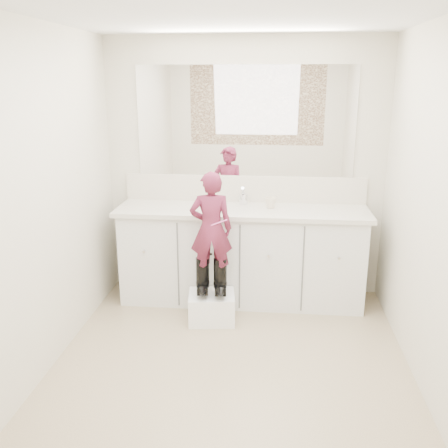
# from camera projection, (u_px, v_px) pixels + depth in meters

# --- Properties ---
(floor) EXTENTS (3.00, 3.00, 0.00)m
(floor) POSITION_uv_depth(u_px,v_px,m) (230.00, 370.00, 3.60)
(floor) COLOR #8F755D
(floor) RESTS_ON ground
(ceiling) EXTENTS (3.00, 3.00, 0.00)m
(ceiling) POSITION_uv_depth(u_px,v_px,m) (231.00, 11.00, 2.92)
(ceiling) COLOR white
(ceiling) RESTS_ON wall_back
(wall_back) EXTENTS (2.60, 0.00, 2.60)m
(wall_back) POSITION_uv_depth(u_px,v_px,m) (245.00, 169.00, 4.69)
(wall_back) COLOR beige
(wall_back) RESTS_ON floor
(wall_front) EXTENTS (2.60, 0.00, 2.60)m
(wall_front) POSITION_uv_depth(u_px,v_px,m) (194.00, 312.00, 1.83)
(wall_front) COLOR beige
(wall_front) RESTS_ON floor
(wall_left) EXTENTS (0.00, 3.00, 3.00)m
(wall_left) POSITION_uv_depth(u_px,v_px,m) (40.00, 204.00, 3.39)
(wall_left) COLOR beige
(wall_left) RESTS_ON floor
(wall_right) EXTENTS (0.00, 3.00, 3.00)m
(wall_right) POSITION_uv_depth(u_px,v_px,m) (436.00, 215.00, 3.13)
(wall_right) COLOR beige
(wall_right) RESTS_ON floor
(vanity_cabinet) EXTENTS (2.20, 0.55, 0.85)m
(vanity_cabinet) POSITION_uv_depth(u_px,v_px,m) (242.00, 257.00, 4.65)
(vanity_cabinet) COLOR silver
(vanity_cabinet) RESTS_ON floor
(countertop) EXTENTS (2.28, 0.58, 0.04)m
(countertop) POSITION_uv_depth(u_px,v_px,m) (242.00, 211.00, 4.51)
(countertop) COLOR beige
(countertop) RESTS_ON vanity_cabinet
(backsplash) EXTENTS (2.28, 0.03, 0.25)m
(backsplash) POSITION_uv_depth(u_px,v_px,m) (244.00, 189.00, 4.73)
(backsplash) COLOR beige
(backsplash) RESTS_ON countertop
(mirror) EXTENTS (2.00, 0.02, 1.00)m
(mirror) POSITION_uv_depth(u_px,v_px,m) (245.00, 122.00, 4.56)
(mirror) COLOR white
(mirror) RESTS_ON wall_back
(dot_panel) EXTENTS (2.00, 0.01, 1.20)m
(dot_panel) POSITION_uv_depth(u_px,v_px,m) (193.00, 192.00, 1.71)
(dot_panel) COLOR #472819
(dot_panel) RESTS_ON wall_front
(faucet) EXTENTS (0.08, 0.08, 0.10)m
(faucet) POSITION_uv_depth(u_px,v_px,m) (243.00, 199.00, 4.65)
(faucet) COLOR silver
(faucet) RESTS_ON countertop
(cup) EXTENTS (0.14, 0.14, 0.10)m
(cup) POSITION_uv_depth(u_px,v_px,m) (271.00, 203.00, 4.51)
(cup) COLOR beige
(cup) RESTS_ON countertop
(soap_bottle) EXTENTS (0.08, 0.08, 0.17)m
(soap_bottle) POSITION_uv_depth(u_px,v_px,m) (219.00, 199.00, 4.49)
(soap_bottle) COLOR white
(soap_bottle) RESTS_ON countertop
(step_stool) EXTENTS (0.43, 0.37, 0.25)m
(step_stool) POSITION_uv_depth(u_px,v_px,m) (212.00, 307.00, 4.30)
(step_stool) COLOR white
(step_stool) RESTS_ON floor
(boot_left) EXTENTS (0.14, 0.23, 0.32)m
(boot_left) POSITION_uv_depth(u_px,v_px,m) (203.00, 276.00, 4.23)
(boot_left) COLOR black
(boot_left) RESTS_ON step_stool
(boot_right) EXTENTS (0.14, 0.23, 0.32)m
(boot_right) POSITION_uv_depth(u_px,v_px,m) (220.00, 277.00, 4.21)
(boot_right) COLOR black
(boot_right) RESTS_ON step_stool
(toddler) EXTENTS (0.38, 0.27, 0.96)m
(toddler) POSITION_uv_depth(u_px,v_px,m) (211.00, 229.00, 4.10)
(toddler) COLOR #9F3156
(toddler) RESTS_ON step_stool
(toothbrush) EXTENTS (0.14, 0.03, 0.06)m
(toothbrush) POSITION_uv_depth(u_px,v_px,m) (219.00, 223.00, 4.04)
(toothbrush) COLOR pink
(toothbrush) RESTS_ON toddler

